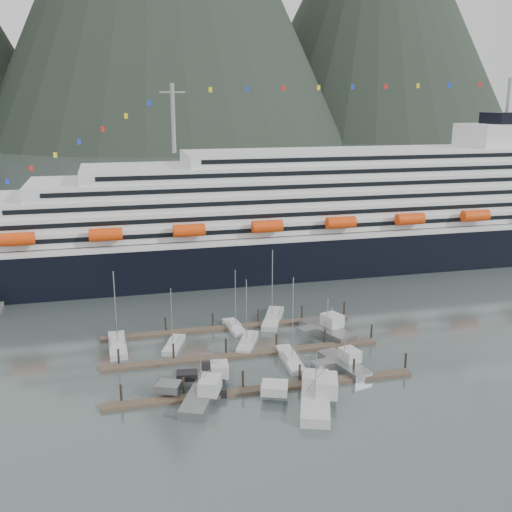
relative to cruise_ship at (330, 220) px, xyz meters
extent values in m
plane|color=#4D5A59|center=(-30.03, -54.94, -12.04)|extent=(1600.00, 1600.00, 0.00)
cone|color=black|center=(269.97, 565.06, 142.96)|extent=(360.00, 360.00, 360.00)
cube|color=black|center=(-5.03, 0.06, -8.04)|extent=(210.00, 28.00, 12.00)
cube|color=silver|center=(-5.03, 0.06, -1.54)|extent=(205.80, 27.44, 1.50)
cube|color=silver|center=(-0.03, 0.06, 1.06)|extent=(185.00, 26.00, 3.20)
cube|color=black|center=(-0.03, -12.99, 1.22)|extent=(175.75, 0.20, 1.00)
cube|color=silver|center=(1.97, 0.06, 4.26)|extent=(180.00, 25.00, 3.20)
cube|color=black|center=(1.97, -12.49, 4.42)|extent=(171.00, 0.20, 1.00)
cube|color=silver|center=(3.97, 0.06, 7.46)|extent=(172.00, 24.00, 3.20)
cube|color=black|center=(3.97, -11.99, 7.62)|extent=(163.40, 0.20, 1.00)
cube|color=silver|center=(5.97, 0.06, 10.66)|extent=(160.00, 23.00, 3.20)
cube|color=black|center=(5.97, -11.49, 10.82)|extent=(152.00, 0.20, 1.00)
cube|color=silver|center=(7.97, 0.06, 13.76)|extent=(140.00, 22.00, 3.00)
cube|color=black|center=(7.97, -10.99, 13.91)|extent=(133.00, 0.20, 1.00)
cube|color=silver|center=(9.97, 0.06, 16.76)|extent=(95.00, 20.00, 3.00)
cube|color=black|center=(9.97, -9.99, 16.91)|extent=(90.25, 0.20, 1.00)
cube|color=silver|center=(49.97, 0.06, 21.26)|extent=(22.00, 16.00, 6.00)
cube|color=black|center=(49.97, 0.06, 25.76)|extent=(10.00, 10.00, 3.00)
cylinder|color=gray|center=(-40.03, 0.06, 26.26)|extent=(1.00, 1.00, 16.00)
cylinder|color=gray|center=(49.97, 0.06, 31.26)|extent=(0.80, 0.80, 10.00)
cylinder|color=#EB400C|center=(-75.03, -14.94, 2.46)|extent=(7.00, 2.80, 2.80)
cylinder|color=#EB400C|center=(-57.03, -14.94, 2.46)|extent=(7.00, 2.80, 2.80)
cylinder|color=#EB400C|center=(-39.03, -14.94, 2.46)|extent=(7.00, 2.80, 2.80)
cylinder|color=#EB400C|center=(-21.03, -14.94, 2.46)|extent=(7.00, 2.80, 2.80)
cylinder|color=#EB400C|center=(-3.03, -14.94, 2.46)|extent=(7.00, 2.80, 2.80)
cylinder|color=#EB400C|center=(14.97, -14.94, 2.46)|extent=(7.00, 2.80, 2.80)
cylinder|color=#EB400C|center=(32.97, -14.94, 2.46)|extent=(7.00, 2.80, 2.80)
cube|color=#4D3E31|center=(-35.03, -64.94, -11.79)|extent=(48.00, 2.00, 0.50)
cylinder|color=black|center=(-56.03, -63.84, -10.64)|extent=(0.36, 0.36, 3.20)
cylinder|color=black|center=(-47.03, -63.84, -10.64)|extent=(0.36, 0.36, 3.20)
cylinder|color=black|center=(-38.03, -63.84, -10.64)|extent=(0.36, 0.36, 3.20)
cylinder|color=black|center=(-29.03, -63.84, -10.64)|extent=(0.36, 0.36, 3.20)
cylinder|color=black|center=(-20.03, -63.84, -10.64)|extent=(0.36, 0.36, 3.20)
cylinder|color=black|center=(-11.03, -63.84, -10.64)|extent=(0.36, 0.36, 3.20)
cube|color=#4D3E31|center=(-35.03, -51.94, -11.79)|extent=(48.00, 2.00, 0.50)
cylinder|color=black|center=(-56.03, -50.84, -10.64)|extent=(0.36, 0.36, 3.20)
cylinder|color=black|center=(-47.03, -50.84, -10.64)|extent=(0.36, 0.36, 3.20)
cylinder|color=black|center=(-38.03, -50.84, -10.64)|extent=(0.36, 0.36, 3.20)
cylinder|color=black|center=(-29.03, -50.84, -10.64)|extent=(0.36, 0.36, 3.20)
cylinder|color=black|center=(-20.03, -50.84, -10.64)|extent=(0.36, 0.36, 3.20)
cylinder|color=black|center=(-11.03, -50.84, -10.64)|extent=(0.36, 0.36, 3.20)
cube|color=#4D3E31|center=(-35.03, -38.94, -11.79)|extent=(48.00, 2.00, 0.50)
cylinder|color=black|center=(-56.03, -37.84, -10.64)|extent=(0.36, 0.36, 3.20)
cylinder|color=black|center=(-47.03, -37.84, -10.64)|extent=(0.36, 0.36, 3.20)
cylinder|color=black|center=(-38.03, -37.84, -10.64)|extent=(0.36, 0.36, 3.20)
cylinder|color=black|center=(-29.03, -37.84, -10.64)|extent=(0.36, 0.36, 3.20)
cylinder|color=black|center=(-20.03, -37.84, -10.64)|extent=(0.36, 0.36, 3.20)
cylinder|color=black|center=(-11.03, -37.84, -10.64)|extent=(0.36, 0.36, 3.20)
cube|color=#B5B5B5|center=(-46.34, -45.27, -11.79)|extent=(5.08, 8.53, 1.28)
cube|color=#B5B5B5|center=(-46.34, -45.27, -10.99)|extent=(2.71, 3.33, 0.73)
cylinder|color=gray|center=(-46.63, -46.04, -6.01)|extent=(0.15, 0.15, 10.42)
cube|color=#B5B5B5|center=(-33.46, -47.52, -11.79)|extent=(6.02, 9.71, 1.39)
cube|color=#B5B5B5|center=(-33.46, -47.52, -10.90)|extent=(3.11, 3.82, 0.80)
cylinder|color=gray|center=(-33.83, -48.39, -5.33)|extent=(0.16, 0.16, 11.63)
cube|color=#B5B5B5|center=(-28.14, -56.23, -11.79)|extent=(2.90, 10.84, 1.37)
cube|color=#B5B5B5|center=(-28.14, -56.23, -10.91)|extent=(2.08, 3.83, 0.78)
cylinder|color=gray|center=(-28.18, -57.30, -4.05)|extent=(0.16, 0.16, 14.21)
cube|color=#B5B5B5|center=(-56.05, -43.15, -11.79)|extent=(3.14, 11.37, 1.59)
cube|color=#B5B5B5|center=(-56.05, -43.15, -10.74)|extent=(2.33, 4.00, 0.91)
cylinder|color=gray|center=(-56.03, -44.29, -4.32)|extent=(0.18, 0.18, 13.40)
cube|color=#B5B5B5|center=(-34.18, -39.64, -11.79)|extent=(3.26, 8.60, 1.31)
cube|color=#B5B5B5|center=(-34.18, -39.64, -10.97)|extent=(2.15, 3.11, 0.75)
cylinder|color=gray|center=(-34.09, -40.48, -5.58)|extent=(0.15, 0.15, 11.23)
cube|color=#B5B5B5|center=(-25.78, -36.96, -11.79)|extent=(7.42, 12.13, 1.59)
cube|color=#B5B5B5|center=(-25.78, -36.96, -10.73)|extent=(3.74, 4.73, 0.91)
cylinder|color=gray|center=(-26.25, -38.05, -4.11)|extent=(0.18, 0.18, 13.80)
cube|color=gray|center=(-44.61, -65.37, -11.69)|extent=(8.42, 13.41, 2.01)
cube|color=gray|center=(-49.17, -63.44, -10.43)|extent=(4.26, 3.97, 1.20)
cube|color=#B5B5B5|center=(-43.40, -65.88, -9.73)|extent=(4.11, 4.70, 2.21)
cube|color=black|center=(-43.40, -65.88, -8.93)|extent=(3.83, 4.38, 0.50)
cylinder|color=gray|center=(-44.61, -65.37, -8.03)|extent=(0.16, 0.16, 5.02)
cube|color=black|center=(-42.06, -60.65, -11.69)|extent=(4.63, 10.80, 1.90)
cube|color=black|center=(-46.01, -60.18, -10.52)|extent=(3.48, 2.67, 1.14)
cube|color=#B5B5B5|center=(-41.02, -60.77, -9.85)|extent=(3.01, 3.43, 2.09)
cube|color=black|center=(-41.02, -60.77, -9.09)|extent=(2.80, 3.20, 0.48)
cylinder|color=gray|center=(-42.06, -60.65, -8.23)|extent=(0.15, 0.15, 4.76)
cube|color=#B5B5B5|center=(-28.61, -69.94, -11.69)|extent=(9.06, 16.12, 2.24)
cube|color=#B5B5B5|center=(-34.22, -67.94, -10.25)|extent=(4.74, 4.53, 1.34)
cube|color=#B5B5B5|center=(-27.13, -70.47, -9.46)|extent=(4.53, 5.48, 2.46)
cube|color=black|center=(-27.13, -70.47, -8.57)|extent=(4.22, 5.11, 0.56)
cylinder|color=gray|center=(-28.61, -69.94, -7.56)|extent=(0.18, 0.18, 5.60)
cube|color=gray|center=(-20.34, -60.66, -11.69)|extent=(5.62, 11.35, 1.82)
cube|color=gray|center=(-24.38, -61.58, -10.59)|extent=(3.54, 3.03, 1.09)
cube|color=#B5B5B5|center=(-19.28, -60.41, -9.95)|extent=(3.21, 3.75, 2.00)
cube|color=black|center=(-19.28, -60.41, -9.22)|extent=(2.98, 3.50, 0.45)
cylinder|color=gray|center=(-20.34, -60.66, -8.41)|extent=(0.15, 0.15, 4.54)
cube|color=gray|center=(-17.85, -46.18, -11.69)|extent=(7.79, 12.56, 2.17)
cube|color=gray|center=(-22.11, -47.75, -10.30)|extent=(4.37, 3.74, 1.30)
cube|color=#B5B5B5|center=(-16.73, -45.77, -9.54)|extent=(4.09, 4.41, 2.39)
cube|color=black|center=(-16.73, -45.77, -8.67)|extent=(3.80, 4.11, 0.54)
cylinder|color=gray|center=(-17.85, -46.18, -7.70)|extent=(0.17, 0.17, 5.43)
camera|label=1|loc=(-56.25, -144.50, 30.42)|focal=42.00mm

